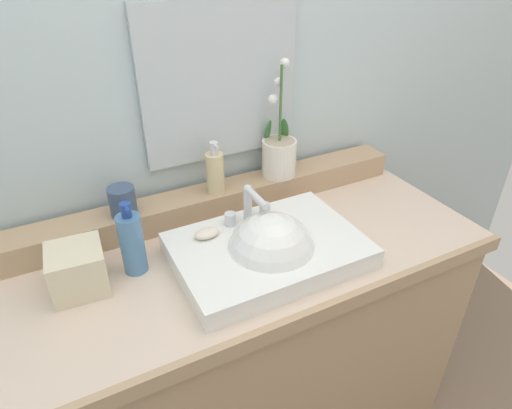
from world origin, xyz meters
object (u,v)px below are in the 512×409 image
(potted_plant, at_px, (279,152))
(lotion_bottle, at_px, (132,243))
(sink_basin, at_px, (270,253))
(tumbler_cup, at_px, (123,201))
(soap_dispenser, at_px, (215,172))
(tissue_box, at_px, (78,270))
(soap_bar, at_px, (207,233))

(potted_plant, relative_size, lotion_bottle, 1.80)
(sink_basin, height_order, tumbler_cup, sink_basin)
(lotion_bottle, bearing_deg, soap_dispenser, 27.64)
(soap_dispenser, relative_size, tissue_box, 1.26)
(potted_plant, xyz_separation_m, soap_dispenser, (-0.23, -0.01, -0.01))
(soap_bar, bearing_deg, tissue_box, 177.18)
(sink_basin, bearing_deg, tissue_box, 165.55)
(soap_bar, relative_size, tissue_box, 0.54)
(sink_basin, bearing_deg, soap_bar, 142.75)
(tumbler_cup, distance_m, tissue_box, 0.23)
(potted_plant, bearing_deg, soap_dispenser, -176.57)
(sink_basin, xyz_separation_m, tissue_box, (-0.47, 0.12, 0.03))
(soap_bar, xyz_separation_m, tumbler_cup, (-0.18, 0.18, 0.05))
(soap_dispenser, distance_m, lotion_bottle, 0.34)
(soap_dispenser, bearing_deg, soap_bar, -120.18)
(sink_basin, distance_m, soap_dispenser, 0.31)
(tumbler_cup, relative_size, tissue_box, 0.66)
(soap_dispenser, bearing_deg, potted_plant, 3.43)
(tumbler_cup, xyz_separation_m, lotion_bottle, (-0.02, -0.15, -0.03))
(potted_plant, xyz_separation_m, lotion_bottle, (-0.53, -0.17, -0.07))
(potted_plant, distance_m, tissue_box, 0.69)
(sink_basin, height_order, potted_plant, potted_plant)
(soap_bar, xyz_separation_m, lotion_bottle, (-0.19, 0.02, 0.02))
(sink_basin, xyz_separation_m, soap_bar, (-0.14, 0.10, 0.04))
(soap_dispenser, bearing_deg, sink_basin, -83.48)
(tumbler_cup, bearing_deg, soap_bar, -45.35)
(sink_basin, xyz_separation_m, potted_plant, (0.20, 0.30, 0.13))
(potted_plant, height_order, lotion_bottle, potted_plant)
(soap_dispenser, height_order, tissue_box, soap_dispenser)
(soap_bar, distance_m, soap_dispenser, 0.22)
(tumbler_cup, height_order, tissue_box, tumbler_cup)
(sink_basin, height_order, soap_dispenser, soap_dispenser)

